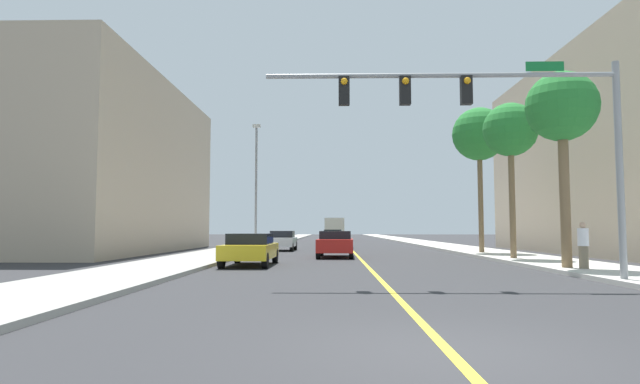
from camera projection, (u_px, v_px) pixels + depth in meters
name	position (u px, v px, depth m)	size (l,w,h in m)	color
ground	(347.00, 245.00, 48.51)	(192.00, 192.00, 0.00)	#2D2D30
sidewalk_left	(260.00, 245.00, 48.70)	(3.78, 168.00, 0.15)	#9E9B93
sidewalk_right	(436.00, 245.00, 48.33)	(3.78, 168.00, 0.15)	beige
lane_marking_center	(347.00, 245.00, 48.51)	(0.16, 144.00, 0.01)	yellow
building_left_near	(75.00, 168.00, 35.60)	(13.37, 22.42, 11.56)	tan
traffic_signal_mast	(496.00, 114.00, 15.00)	(10.30, 0.36, 6.29)	gray
street_lamp	(256.00, 180.00, 36.83)	(0.56, 0.28, 8.91)	gray
palm_near	(562.00, 110.00, 19.34)	(2.62, 2.62, 7.31)	brown
palm_mid	(510.00, 131.00, 25.49)	(2.64, 2.64, 7.63)	brown
palm_far	(479.00, 135.00, 31.69)	(3.25, 3.25, 8.85)	brown
car_blue	(336.00, 239.00, 42.11)	(1.95, 3.96, 1.37)	#1E389E
car_green	(333.00, 237.00, 51.92)	(2.12, 4.66, 1.49)	#196638
car_white	(282.00, 240.00, 37.01)	(1.89, 4.04, 1.42)	white
car_yellow	(250.00, 248.00, 22.06)	(1.99, 4.47, 1.37)	gold
car_red	(335.00, 243.00, 28.54)	(2.07, 4.65, 1.44)	red
delivery_truck	(334.00, 229.00, 66.26)	(2.42, 8.55, 2.90)	red
pedestrian	(583.00, 245.00, 18.46)	(0.38, 0.38, 1.66)	#726651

